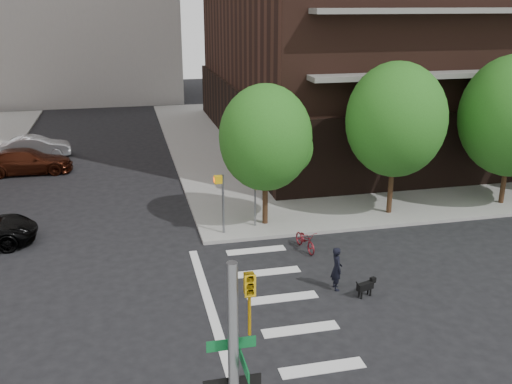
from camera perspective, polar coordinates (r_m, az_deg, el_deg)
ground at (r=17.49m, az=-5.27°, el=-14.73°), size 120.00×120.00×0.00m
sidewalk_ne at (r=45.10m, az=16.91°, el=5.59°), size 39.00×33.00×0.15m
crosswalk at (r=17.85m, az=1.97°, el=-13.88°), size 3.85×13.00×0.01m
tree_a at (r=24.38m, az=0.95°, el=5.44°), size 4.00×4.00×5.90m
tree_b at (r=26.36m, az=13.81°, el=7.02°), size 4.50×4.50×6.65m
pedestrian_signal at (r=24.09m, az=-2.62°, el=-0.16°), size 2.18×0.67×2.60m
parked_car_maroon at (r=35.76m, az=-21.91°, el=2.87°), size 2.09×5.06×1.46m
parked_car_silver at (r=39.27m, az=-21.16°, el=4.23°), size 1.77×4.35×1.40m
scooter at (r=23.15m, az=4.96°, el=-4.80°), size 0.80×1.70×0.86m
dog_walker at (r=20.10m, az=8.07°, el=-7.57°), size 0.60×0.42×1.57m
dog at (r=19.96m, az=10.95°, el=-9.20°), size 0.75×0.39×0.63m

